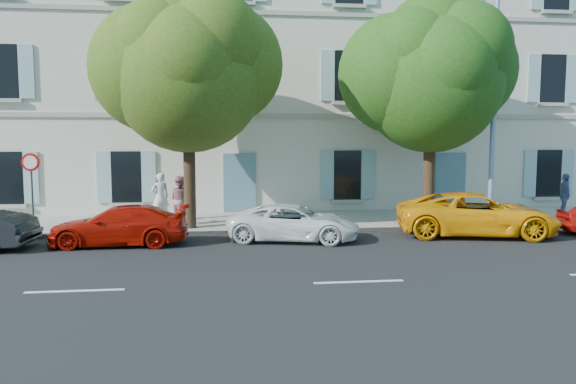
{
  "coord_description": "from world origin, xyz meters",
  "views": [
    {
      "loc": [
        -3.01,
        -15.76,
        3.19
      ],
      "look_at": [
        -0.82,
        2.0,
        1.4
      ],
      "focal_mm": 35.0,
      "sensor_mm": 36.0,
      "label": 1
    }
  ],
  "objects": [
    {
      "name": "road_sign",
      "position": [
        -8.97,
        2.97,
        1.95
      ],
      "size": [
        0.58,
        0.09,
        2.5
      ],
      "color": "#383A3D",
      "rests_on": "sidewalk"
    },
    {
      "name": "tree_right",
      "position": [
        4.43,
        3.46,
        5.08
      ],
      "size": [
        4.99,
        4.99,
        7.69
      ],
      "color": "#3A2819",
      "rests_on": "sidewalk"
    },
    {
      "name": "car_red_coupe",
      "position": [
        -5.94,
        0.94,
        0.58
      ],
      "size": [
        4.04,
        1.73,
        1.16
      ],
      "primitive_type": "imported",
      "rotation": [
        0.0,
        0.0,
        4.69
      ],
      "color": "#A50F04",
      "rests_on": "ground"
    },
    {
      "name": "ground",
      "position": [
        0.0,
        0.0,
        0.0
      ],
      "size": [
        90.0,
        90.0,
        0.0
      ],
      "primitive_type": "plane",
      "color": "black"
    },
    {
      "name": "car_yellow_supercar",
      "position": [
        5.17,
        1.15,
        0.7
      ],
      "size": [
        5.4,
        3.32,
        1.4
      ],
      "primitive_type": "imported",
      "rotation": [
        0.0,
        0.0,
        1.36
      ],
      "color": "#F9A20A",
      "rests_on": "ground"
    },
    {
      "name": "building",
      "position": [
        0.0,
        10.2,
        6.0
      ],
      "size": [
        28.0,
        7.0,
        12.0
      ],
      "primitive_type": "cube",
      "color": "beige",
      "rests_on": "ground"
    },
    {
      "name": "car_white_coupe",
      "position": [
        -0.76,
        1.03,
        0.56
      ],
      "size": [
        4.33,
        2.75,
        1.11
      ],
      "primitive_type": "imported",
      "rotation": [
        0.0,
        0.0,
        1.33
      ],
      "color": "white",
      "rests_on": "ground"
    },
    {
      "name": "sidewalk",
      "position": [
        0.0,
        4.45,
        0.07
      ],
      "size": [
        36.0,
        4.5,
        0.15
      ],
      "primitive_type": "cube",
      "color": "#A09E96",
      "rests_on": "ground"
    },
    {
      "name": "pedestrian_b",
      "position": [
        -4.35,
        3.68,
        0.99
      ],
      "size": [
        1.04,
        1.03,
        1.69
      ],
      "primitive_type": "imported",
      "rotation": [
        0.0,
        0.0,
        2.4
      ],
      "color": "#AA6D78",
      "rests_on": "sidewalk"
    },
    {
      "name": "kerb",
      "position": [
        0.0,
        2.28,
        0.08
      ],
      "size": [
        36.0,
        0.16,
        0.16
      ],
      "primitive_type": "cube",
      "color": "#9E998E",
      "rests_on": "ground"
    },
    {
      "name": "pedestrian_a",
      "position": [
        -5.1,
        4.47,
        1.02
      ],
      "size": [
        0.75,
        0.63,
        1.74
      ],
      "primitive_type": "imported",
      "rotation": [
        0.0,
        0.0,
        3.53
      ],
      "color": "silver",
      "rests_on": "sidewalk"
    },
    {
      "name": "pedestrian_c",
      "position": [
        9.98,
        3.88,
        0.96
      ],
      "size": [
        0.74,
        1.03,
        1.63
      ],
      "primitive_type": "imported",
      "rotation": [
        0.0,
        0.0,
        1.17
      ],
      "color": "#485785",
      "rests_on": "sidewalk"
    },
    {
      "name": "tree_left",
      "position": [
        -3.98,
        2.94,
        5.11
      ],
      "size": [
        4.97,
        4.97,
        7.71
      ],
      "color": "#3A2819",
      "rests_on": "sidewalk"
    },
    {
      "name": "street_lamp",
      "position": [
        6.52,
        2.78,
        4.98
      ],
      "size": [
        0.31,
        1.82,
        8.53
      ],
      "color": "#7293BF",
      "rests_on": "sidewalk"
    }
  ]
}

